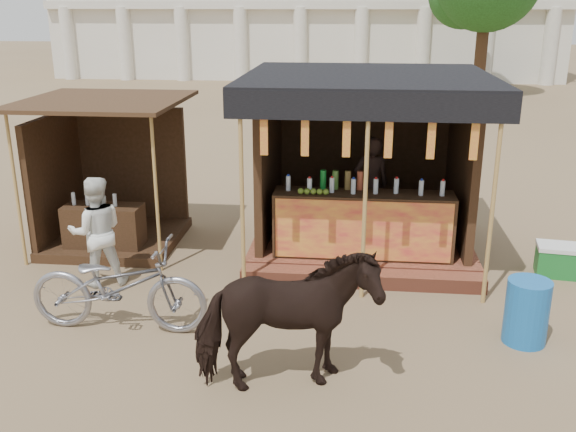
{
  "coord_description": "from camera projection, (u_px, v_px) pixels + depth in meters",
  "views": [
    {
      "loc": [
        0.84,
        -6.37,
        3.76
      ],
      "look_at": [
        0.0,
        1.6,
        1.1
      ],
      "focal_mm": 40.0,
      "sensor_mm": 36.0,
      "label": 1
    }
  ],
  "objects": [
    {
      "name": "secondary_stall",
      "position": [
        104.0,
        193.0,
        10.39
      ],
      "size": [
        2.4,
        2.4,
        2.38
      ],
      "color": "#3D2416",
      "rests_on": "ground"
    },
    {
      "name": "cow",
      "position": [
        286.0,
        322.0,
        6.36
      ],
      "size": [
        1.96,
        1.29,
        1.52
      ],
      "primitive_type": "imported",
      "rotation": [
        0.0,
        0.0,
        1.85
      ],
      "color": "black",
      "rests_on": "ground"
    },
    {
      "name": "ground",
      "position": [
        273.0,
        352.0,
        7.28
      ],
      "size": [
        120.0,
        120.0,
        0.0
      ],
      "primitive_type": "plane",
      "color": "#846B4C",
      "rests_on": "ground"
    },
    {
      "name": "blue_barrel",
      "position": [
        527.0,
        312.0,
        7.39
      ],
      "size": [
        0.63,
        0.63,
        0.77
      ],
      "primitive_type": "cylinder",
      "rotation": [
        0.0,
        0.0,
        0.34
      ],
      "color": "#1660AC",
      "rests_on": "ground"
    },
    {
      "name": "cooler",
      "position": [
        559.0,
        260.0,
        9.28
      ],
      "size": [
        0.69,
        0.52,
        0.46
      ],
      "color": "#19732A",
      "rests_on": "ground"
    },
    {
      "name": "main_stall",
      "position": [
        364.0,
        188.0,
        10.03
      ],
      "size": [
        3.6,
        3.61,
        2.78
      ],
      "color": "#964831",
      "rests_on": "ground"
    },
    {
      "name": "bystander",
      "position": [
        97.0,
        232.0,
        8.82
      ],
      "size": [
        0.93,
        0.84,
        1.56
      ],
      "primitive_type": "imported",
      "rotation": [
        0.0,
        0.0,
        3.55
      ],
      "color": "white",
      "rests_on": "ground"
    },
    {
      "name": "motorbike",
      "position": [
        118.0,
        286.0,
        7.63
      ],
      "size": [
        2.15,
        0.75,
        1.13
      ],
      "primitive_type": "imported",
      "rotation": [
        0.0,
        0.0,
        1.57
      ],
      "color": "gray",
      "rests_on": "ground"
    }
  ]
}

